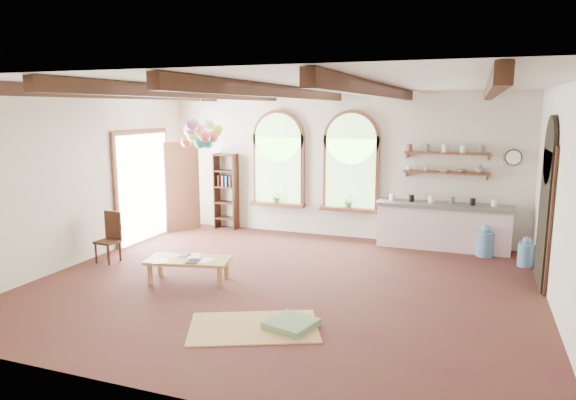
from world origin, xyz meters
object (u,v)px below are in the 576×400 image
at_px(side_chair, 109,248).
at_px(coffee_table, 189,261).
at_px(balloon_cluster, 201,134).
at_px(kitchen_counter, 443,226).

bearing_deg(side_chair, coffee_table, -12.91).
distance_m(coffee_table, balloon_cluster, 3.01).
bearing_deg(kitchen_counter, coffee_table, -136.89).
bearing_deg(coffee_table, balloon_cluster, 112.79).
bearing_deg(side_chair, balloon_cluster, 55.31).
xyz_separation_m(coffee_table, balloon_cluster, (-0.87, 2.08, 1.99)).
relative_size(coffee_table, balloon_cluster, 1.28).
height_order(kitchen_counter, balloon_cluster, balloon_cluster).
xyz_separation_m(side_chair, balloon_cluster, (1.12, 1.62, 2.06)).
relative_size(kitchen_counter, coffee_table, 1.82).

